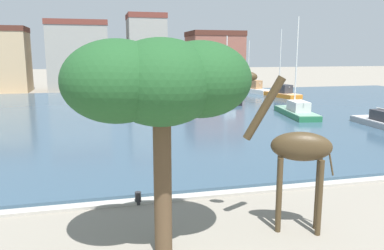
{
  "coord_description": "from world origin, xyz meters",
  "views": [
    {
      "loc": [
        -3.07,
        -6.37,
        5.77
      ],
      "look_at": [
        1.61,
        12.3,
        2.2
      ],
      "focal_mm": 36.07,
      "sensor_mm": 36.0,
      "label": 1
    }
  ],
  "objects_px": {
    "sailboat_black": "(226,99)",
    "sailboat_white": "(248,89)",
    "mooring_bollard": "(138,198)",
    "sailboat_orange": "(279,94)",
    "shade_tree": "(159,83)",
    "giraffe_statue": "(296,149)",
    "sailboat_green": "(294,112)"
  },
  "relations": [
    {
      "from": "sailboat_orange",
      "to": "sailboat_green",
      "type": "height_order",
      "value": "sailboat_green"
    },
    {
      "from": "sailboat_green",
      "to": "shade_tree",
      "type": "height_order",
      "value": "sailboat_green"
    },
    {
      "from": "sailboat_green",
      "to": "mooring_bollard",
      "type": "bearing_deg",
      "value": -133.08
    },
    {
      "from": "sailboat_white",
      "to": "mooring_bollard",
      "type": "distance_m",
      "value": 43.06
    },
    {
      "from": "sailboat_black",
      "to": "sailboat_white",
      "type": "bearing_deg",
      "value": 56.47
    },
    {
      "from": "giraffe_statue",
      "to": "mooring_bollard",
      "type": "relative_size",
      "value": 10.78
    },
    {
      "from": "shade_tree",
      "to": "sailboat_green",
      "type": "bearing_deg",
      "value": 53.1
    },
    {
      "from": "sailboat_white",
      "to": "sailboat_black",
      "type": "height_order",
      "value": "sailboat_black"
    },
    {
      "from": "sailboat_green",
      "to": "mooring_bollard",
      "type": "distance_m",
      "value": 23.61
    },
    {
      "from": "sailboat_orange",
      "to": "sailboat_white",
      "type": "height_order",
      "value": "sailboat_orange"
    },
    {
      "from": "sailboat_black",
      "to": "mooring_bollard",
      "type": "height_order",
      "value": "sailboat_black"
    },
    {
      "from": "sailboat_black",
      "to": "shade_tree",
      "type": "height_order",
      "value": "sailboat_black"
    },
    {
      "from": "sailboat_black",
      "to": "shade_tree",
      "type": "xyz_separation_m",
      "value": [
        -12.84,
        -31.31,
        4.38
      ]
    },
    {
      "from": "giraffe_statue",
      "to": "sailboat_green",
      "type": "bearing_deg",
      "value": 61.15
    },
    {
      "from": "giraffe_statue",
      "to": "mooring_bollard",
      "type": "distance_m",
      "value": 6.36
    },
    {
      "from": "sailboat_black",
      "to": "sailboat_green",
      "type": "bearing_deg",
      "value": -73.53
    },
    {
      "from": "mooring_bollard",
      "to": "sailboat_black",
      "type": "bearing_deg",
      "value": 64.46
    },
    {
      "from": "sailboat_orange",
      "to": "shade_tree",
      "type": "xyz_separation_m",
      "value": [
        -21.53,
        -35.45,
        4.36
      ]
    },
    {
      "from": "giraffe_statue",
      "to": "sailboat_white",
      "type": "distance_m",
      "value": 44.32
    },
    {
      "from": "mooring_bollard",
      "to": "shade_tree",
      "type": "bearing_deg",
      "value": -85.94
    },
    {
      "from": "shade_tree",
      "to": "mooring_bollard",
      "type": "distance_m",
      "value": 6.12
    },
    {
      "from": "sailboat_white",
      "to": "sailboat_black",
      "type": "bearing_deg",
      "value": -123.53
    },
    {
      "from": "shade_tree",
      "to": "mooring_bollard",
      "type": "bearing_deg",
      "value": 94.06
    },
    {
      "from": "sailboat_black",
      "to": "mooring_bollard",
      "type": "xyz_separation_m",
      "value": [
        -13.11,
        -27.44,
        -0.35
      ]
    },
    {
      "from": "sailboat_green",
      "to": "sailboat_white",
      "type": "bearing_deg",
      "value": 79.07
    },
    {
      "from": "sailboat_green",
      "to": "mooring_bollard",
      "type": "height_order",
      "value": "sailboat_green"
    },
    {
      "from": "sailboat_orange",
      "to": "giraffe_statue",
      "type": "bearing_deg",
      "value": -115.99
    },
    {
      "from": "sailboat_white",
      "to": "mooring_bollard",
      "type": "height_order",
      "value": "sailboat_white"
    },
    {
      "from": "giraffe_statue",
      "to": "sailboat_white",
      "type": "bearing_deg",
      "value": 69.62
    },
    {
      "from": "sailboat_white",
      "to": "mooring_bollard",
      "type": "relative_size",
      "value": 18.16
    },
    {
      "from": "sailboat_orange",
      "to": "sailboat_white",
      "type": "relative_size",
      "value": 0.97
    },
    {
      "from": "giraffe_statue",
      "to": "sailboat_orange",
      "type": "relative_size",
      "value": 0.61
    }
  ]
}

